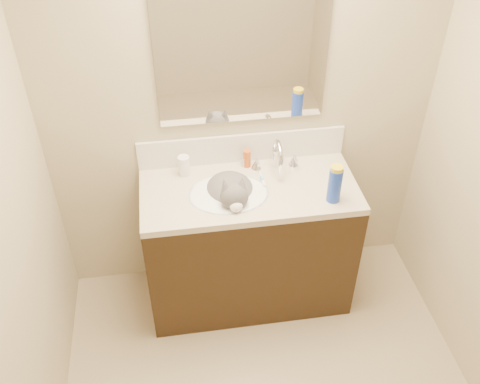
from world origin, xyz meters
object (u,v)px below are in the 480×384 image
object	(u,v)px
vanity_cabinet	(249,246)
amber_bottle	(247,158)
cat	(231,194)
silver_jar	(245,161)
faucet	(277,158)
spray_can	(335,185)
basin	(229,203)
pill_bottle	(184,166)

from	to	relation	value
vanity_cabinet	amber_bottle	distance (m)	0.54
cat	silver_jar	bearing A→B (deg)	60.72
amber_bottle	vanity_cabinet	bearing A→B (deg)	-95.39
faucet	spray_can	bearing A→B (deg)	-51.07
basin	silver_jar	world-z (taller)	silver_jar
basin	pill_bottle	bearing A→B (deg)	136.44
faucet	spray_can	xyz separation A→B (m)	(0.24, -0.30, 0.01)
amber_bottle	spray_can	size ratio (longest dim) A/B	0.55
basin	cat	size ratio (longest dim) A/B	1.11
pill_bottle	amber_bottle	world-z (taller)	pill_bottle
cat	vanity_cabinet	bearing A→B (deg)	-0.08
vanity_cabinet	amber_bottle	world-z (taller)	amber_bottle
basin	amber_bottle	xyz separation A→B (m)	(0.14, 0.24, 0.12)
vanity_cabinet	basin	bearing A→B (deg)	-165.96
faucet	vanity_cabinet	bearing A→B (deg)	-142.71
cat	amber_bottle	size ratio (longest dim) A/B	3.74
basin	faucet	size ratio (longest dim) A/B	1.61
basin	vanity_cabinet	bearing A→B (deg)	14.04
silver_jar	amber_bottle	world-z (taller)	amber_bottle
cat	silver_jar	xyz separation A→B (m)	(0.12, 0.22, 0.06)
vanity_cabinet	faucet	world-z (taller)	faucet
basin	faucet	xyz separation A→B (m)	(0.30, 0.17, 0.16)
basin	cat	distance (m)	0.05
pill_bottle	silver_jar	bearing A→B (deg)	5.53
cat	amber_bottle	world-z (taller)	cat
silver_jar	pill_bottle	bearing A→B (deg)	-174.47
basin	pill_bottle	size ratio (longest dim) A/B	3.79
vanity_cabinet	silver_jar	bearing A→B (deg)	86.76
vanity_cabinet	faucet	size ratio (longest dim) A/B	4.29
basin	amber_bottle	size ratio (longest dim) A/B	4.14
cat	spray_can	bearing A→B (deg)	-18.79
basin	faucet	world-z (taller)	faucet
spray_can	pill_bottle	bearing A→B (deg)	155.60
silver_jar	faucet	bearing A→B (deg)	-25.41
silver_jar	spray_can	size ratio (longest dim) A/B	0.31
pill_bottle	amber_bottle	size ratio (longest dim) A/B	1.09
vanity_cabinet	basin	world-z (taller)	basin
cat	pill_bottle	xyz separation A→B (m)	(-0.24, 0.19, 0.09)
faucet	basin	bearing A→B (deg)	-150.88
pill_bottle	amber_bottle	bearing A→B (deg)	3.62
basin	pill_bottle	world-z (taller)	pill_bottle
amber_bottle	spray_can	distance (m)	0.55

